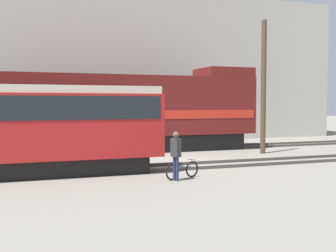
# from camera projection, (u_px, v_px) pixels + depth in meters

# --- Properties ---
(ground_plane) EXTENTS (120.00, 120.00, 0.00)m
(ground_plane) POSITION_uv_depth(u_px,v_px,m) (180.00, 162.00, 20.53)
(ground_plane) COLOR gray
(track_near) EXTENTS (60.00, 1.51, 0.14)m
(track_near) POSITION_uv_depth(u_px,v_px,m) (196.00, 165.00, 18.76)
(track_near) COLOR #47423D
(track_near) RESTS_ON ground
(track_far) EXTENTS (60.00, 1.51, 0.14)m
(track_far) POSITION_uv_depth(u_px,v_px,m) (150.00, 150.00, 25.19)
(track_far) COLOR #47423D
(track_far) RESTS_ON ground
(building_backdrop) EXTENTS (35.60, 6.00, 11.23)m
(building_backdrop) POSITION_uv_depth(u_px,v_px,m) (117.00, 68.00, 33.00)
(building_backdrop) COLOR #B7B2A8
(building_backdrop) RESTS_ON ground
(freight_locomotive) EXTENTS (17.33, 3.04, 5.03)m
(freight_locomotive) POSITION_uv_depth(u_px,v_px,m) (114.00, 112.00, 24.34)
(freight_locomotive) COLOR black
(freight_locomotive) RESTS_ON ground
(streetcar) EXTENTS (9.24, 2.54, 3.52)m
(streetcar) POSITION_uv_depth(u_px,v_px,m) (43.00, 124.00, 16.45)
(streetcar) COLOR black
(streetcar) RESTS_ON ground
(bicycle) EXTENTS (1.54, 0.69, 0.69)m
(bicycle) POSITION_uv_depth(u_px,v_px,m) (182.00, 170.00, 15.82)
(bicycle) COLOR black
(bicycle) RESTS_ON ground
(person) EXTENTS (0.33, 0.41, 1.80)m
(person) POSITION_uv_depth(u_px,v_px,m) (176.00, 151.00, 15.38)
(person) COLOR #232D4C
(person) RESTS_ON ground
(utility_pole_left) EXTENTS (0.29, 0.29, 7.49)m
(utility_pole_left) POSITION_uv_depth(u_px,v_px,m) (263.00, 87.00, 23.68)
(utility_pole_left) COLOR #4C3D2D
(utility_pole_left) RESTS_ON ground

